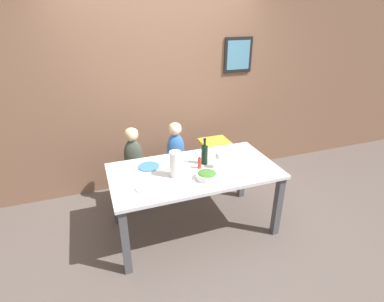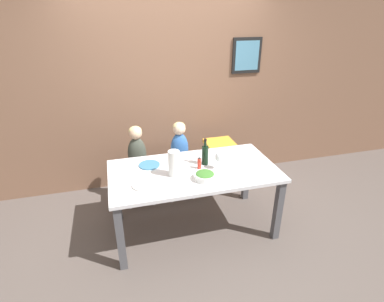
{
  "view_description": "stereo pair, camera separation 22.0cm",
  "coord_description": "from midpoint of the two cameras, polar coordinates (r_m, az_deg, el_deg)",
  "views": [
    {
      "loc": [
        -0.93,
        -2.51,
        2.22
      ],
      "look_at": [
        0.0,
        0.07,
        0.92
      ],
      "focal_mm": 28.0,
      "sensor_mm": 36.0,
      "label": 1
    },
    {
      "loc": [
        -0.72,
        -2.58,
        2.22
      ],
      "look_at": [
        0.0,
        0.07,
        0.92
      ],
      "focal_mm": 28.0,
      "sensor_mm": 36.0,
      "label": 2
    }
  ],
  "objects": [
    {
      "name": "chair_right_highchair",
      "position": [
        3.89,
        6.84,
        -0.31
      ],
      "size": [
        0.36,
        0.33,
        0.69
      ],
      "color": "silver",
      "rests_on": "ground_plane"
    },
    {
      "name": "dinner_plate_back_left",
      "position": [
        3.15,
        -6.16,
        -2.68
      ],
      "size": [
        0.22,
        0.22,
        0.01
      ],
      "color": "teal",
      "rests_on": "dining_table"
    },
    {
      "name": "person_child_center",
      "position": [
        3.65,
        -0.69,
        1.63
      ],
      "size": [
        0.22,
        0.16,
        0.55
      ],
      "color": "#3366B2",
      "rests_on": "chair_far_center"
    },
    {
      "name": "salad_bowl_large",
      "position": [
        2.88,
        4.66,
        -4.74
      ],
      "size": [
        0.21,
        0.21,
        0.08
      ],
      "color": "white",
      "rests_on": "dining_table"
    },
    {
      "name": "wall_back",
      "position": [
        3.9,
        -2.67,
        12.52
      ],
      "size": [
        10.0,
        0.09,
        2.7
      ],
      "color": "brown",
      "rests_on": "ground_plane"
    },
    {
      "name": "dinner_plate_front_left",
      "position": [
        2.81,
        -6.93,
        -6.48
      ],
      "size": [
        0.22,
        0.22,
        0.01
      ],
      "color": "silver",
      "rests_on": "dining_table"
    },
    {
      "name": "paper_towel_roll",
      "position": [
        2.9,
        -1.27,
        -2.42
      ],
      "size": [
        0.11,
        0.11,
        0.26
      ],
      "color": "white",
      "rests_on": "dining_table"
    },
    {
      "name": "chair_far_center",
      "position": [
        3.81,
        -0.66,
        -3.35
      ],
      "size": [
        0.42,
        0.38,
        0.46
      ],
      "color": "silver",
      "rests_on": "ground_plane"
    },
    {
      "name": "ground_plane",
      "position": [
        3.48,
        2.17,
        -14.28
      ],
      "size": [
        14.0,
        14.0,
        0.0
      ],
      "primitive_type": "plane",
      "color": "#564C47"
    },
    {
      "name": "person_child_left",
      "position": [
        3.57,
        -8.79,
        0.73
      ],
      "size": [
        0.22,
        0.16,
        0.55
      ],
      "color": "#3D4238",
      "rests_on": "chair_far_left"
    },
    {
      "name": "wine_glass_near",
      "position": [
        3.04,
        7.25,
        -1.24
      ],
      "size": [
        0.08,
        0.08,
        0.19
      ],
      "color": "white",
      "rests_on": "dining_table"
    },
    {
      "name": "chair_far_left",
      "position": [
        3.73,
        -8.43,
        -4.32
      ],
      "size": [
        0.42,
        0.38,
        0.46
      ],
      "color": "silver",
      "rests_on": "ground_plane"
    },
    {
      "name": "dining_table",
      "position": [
        3.11,
        2.36,
        -5.1
      ],
      "size": [
        1.71,
        0.89,
        0.74
      ],
      "color": "silver",
      "rests_on": "ground_plane"
    },
    {
      "name": "condiment_bottle_hot_sauce",
      "position": [
        3.06,
        3.46,
        -2.32
      ],
      "size": [
        0.04,
        0.04,
        0.13
      ],
      "color": "red",
      "rests_on": "dining_table"
    },
    {
      "name": "wine_bottle",
      "position": [
        3.12,
        4.52,
        -0.69
      ],
      "size": [
        0.07,
        0.07,
        0.29
      ],
      "color": "black",
      "rests_on": "dining_table"
    }
  ]
}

